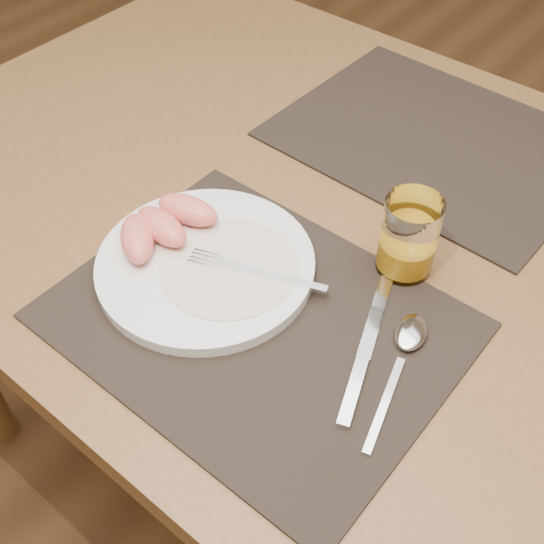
% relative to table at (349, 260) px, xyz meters
% --- Properties ---
extents(ground, '(5.00, 5.00, 0.00)m').
position_rel_table_xyz_m(ground, '(0.00, 0.00, -0.67)').
color(ground, brown).
rests_on(ground, ground).
extents(table, '(1.40, 0.90, 0.75)m').
position_rel_table_xyz_m(table, '(0.00, 0.00, 0.00)').
color(table, brown).
rests_on(table, ground).
extents(placemat_near, '(0.45, 0.35, 0.00)m').
position_rel_table_xyz_m(placemat_near, '(0.01, -0.22, 0.09)').
color(placemat_near, black).
rests_on(placemat_near, table).
extents(placemat_far, '(0.46, 0.36, 0.00)m').
position_rel_table_xyz_m(placemat_far, '(-0.00, 0.22, 0.09)').
color(placemat_far, black).
rests_on(placemat_far, table).
extents(plate, '(0.27, 0.27, 0.02)m').
position_rel_table_xyz_m(plate, '(-0.09, -0.20, 0.10)').
color(plate, white).
rests_on(plate, placemat_near).
extents(plate_dressing, '(0.17, 0.17, 0.00)m').
position_rel_table_xyz_m(plate_dressing, '(-0.06, -0.19, 0.10)').
color(plate_dressing, white).
rests_on(plate_dressing, plate).
extents(fork, '(0.17, 0.08, 0.00)m').
position_rel_table_xyz_m(fork, '(-0.04, -0.18, 0.11)').
color(fork, silver).
rests_on(fork, plate).
extents(knife, '(0.09, 0.21, 0.01)m').
position_rel_table_xyz_m(knife, '(0.14, -0.19, 0.09)').
color(knife, silver).
rests_on(knife, placemat_near).
extents(spoon, '(0.07, 0.19, 0.01)m').
position_rel_table_xyz_m(spoon, '(0.17, -0.14, 0.09)').
color(spoon, silver).
rests_on(spoon, placemat_near).
extents(juice_glass, '(0.07, 0.07, 0.10)m').
position_rel_table_xyz_m(juice_glass, '(0.10, -0.04, 0.13)').
color(juice_glass, white).
rests_on(juice_glass, placemat_near).
extents(grapefruit_wedges, '(0.10, 0.15, 0.03)m').
position_rel_table_xyz_m(grapefruit_wedges, '(-0.16, -0.20, 0.12)').
color(grapefruit_wedges, '#E8715F').
rests_on(grapefruit_wedges, plate).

